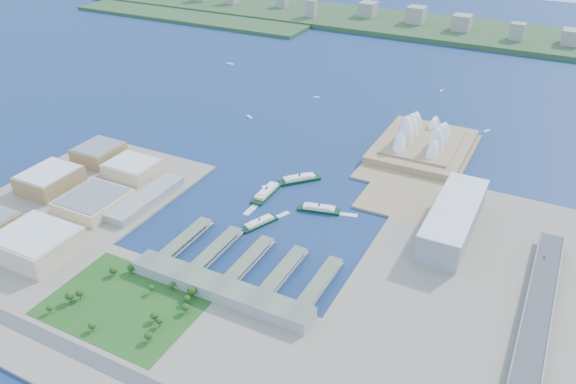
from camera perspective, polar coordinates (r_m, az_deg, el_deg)
The scene contains 24 objects.
ground at distance 672.86m, azimuth -1.65°, elevation -3.41°, with size 3000.00×3000.00×0.00m, color #0F2347.
west_land at distance 748.00m, azimuth -22.80°, elevation -2.13°, with size 220.00×390.00×3.00m, color gray.
south_land at distance 539.81m, azimuth -12.78°, elevation -14.34°, with size 720.00×180.00×3.00m, color gray.
east_land at distance 576.20m, azimuth 17.64°, elevation -11.75°, with size 240.00×500.00×3.00m, color gray.
peninsula at distance 851.50m, azimuth 13.30°, elevation 3.62°, with size 135.00×220.00×3.00m, color #967852.
far_shore at distance 1536.95m, azimuth 16.89°, elevation 15.41°, with size 2200.00×260.00×12.00m, color #2D4926.
opera_house at distance 856.87m, azimuth 13.75°, elevation 6.01°, with size 134.00×180.00×58.00m, color white, non-canonical shape.
toaster_building at distance 673.44m, azimuth 16.46°, elevation -2.70°, with size 45.00×155.00×35.00m, color gray.
expressway at distance 563.48m, azimuth 23.62°, elevation -13.29°, with size 26.00×340.00×11.85m, color gray, non-canonical shape.
west_buildings at distance 759.22m, azimuth -21.12°, elevation 0.07°, with size 200.00×280.00×27.00m, color olive, non-canonical shape.
ferry_wharves at distance 611.94m, azimuth -3.90°, elevation -6.87°, with size 184.00×90.00×9.30m, color #546049, non-canonical shape.
terminal_building at distance 570.05m, azimuth -6.95°, elevation -9.78°, with size 200.00×28.00×12.00m, color gray.
park at distance 576.36m, azimuth -16.37°, elevation -10.24°, with size 150.00×110.00×16.00m, color #194714, non-canonical shape.
far_skyline at distance 1510.06m, azimuth 16.91°, elevation 16.47°, with size 1900.00×140.00×55.00m, color gray, non-canonical shape.
ferry_a at distance 731.27m, azimuth -2.17°, elevation 0.13°, with size 15.10×59.34×11.22m, color black, non-canonical shape.
ferry_b at distance 762.24m, azimuth 1.18°, elevation 1.49°, with size 14.55×57.18×10.81m, color black, non-canonical shape.
ferry_c at distance 671.94m, azimuth -2.92°, elevation -3.02°, with size 12.47×48.99×9.26m, color black, non-canonical shape.
ferry_d at distance 698.25m, azimuth 3.17°, elevation -1.57°, with size 13.36×52.47×9.92m, color black, non-canonical shape.
boat_a at distance 963.39m, azimuth -3.94°, elevation 7.64°, with size 3.81×15.23×2.94m, color white, non-canonical shape.
boat_b at distance 1048.18m, azimuth 2.92°, elevation 9.61°, with size 3.51×10.02×2.70m, color white, non-canonical shape.
boat_c at distance 963.15m, azimuth 19.54°, elevation 5.88°, with size 3.87×13.28×2.99m, color white, non-canonical shape.
boat_d at distance 1239.59m, azimuth -5.91°, elevation 12.85°, with size 3.85×17.59×2.97m, color white, non-canonical shape.
boat_e at distance 1119.07m, azimuth 15.33°, elevation 9.94°, with size 3.32×10.42×2.56m, color white, non-canonical shape.
car_c at distance 654.14m, azimuth 24.58°, elevation -6.08°, with size 1.64×4.04×1.17m, color slate.
Camera 1 is at (273.04, -486.50, 376.18)m, focal length 35.00 mm.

